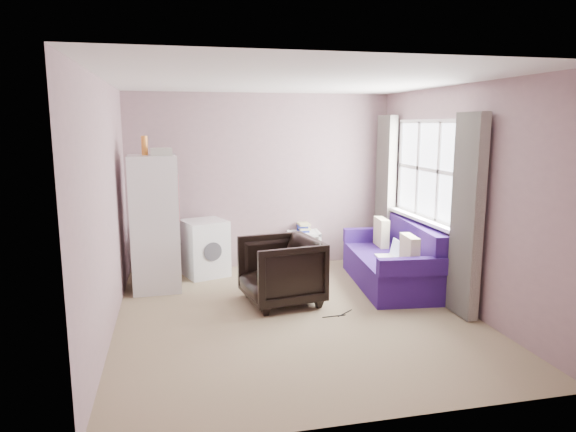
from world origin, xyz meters
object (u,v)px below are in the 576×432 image
fridge (155,222)px  sofa (394,263)px  washing_machine (205,247)px  side_table (303,245)px  armchair (281,267)px

fridge → sofa: (2.99, -0.51, -0.56)m
washing_machine → sofa: (2.36, -1.00, -0.10)m
fridge → washing_machine: fridge is taller
side_table → sofa: size_ratio=0.33×
armchair → washing_machine: bearing=-158.2°
washing_machine → fridge: bearing=-161.3°
washing_machine → sofa: sofa is taller
fridge → sofa: size_ratio=1.01×
washing_machine → side_table: washing_machine is taller
armchair → washing_machine: armchair is taller
fridge → side_table: (2.08, 0.68, -0.56)m
fridge → sofa: bearing=-11.5°
armchair → washing_machine: (-0.79, 1.33, -0.02)m
side_table → fridge: bearing=-161.9°
armchair → fridge: size_ratio=0.44×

